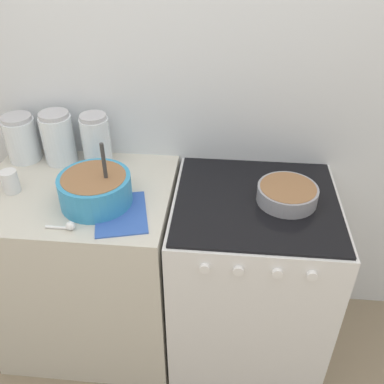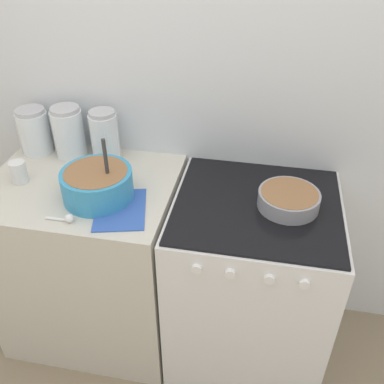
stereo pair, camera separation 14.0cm
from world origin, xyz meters
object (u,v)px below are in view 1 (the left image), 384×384
at_px(mixing_bowl, 95,188).
at_px(storage_jar_middle, 59,141).
at_px(baking_pan, 287,194).
at_px(tin_can, 10,181).
at_px(stove, 249,278).
at_px(storage_jar_left, 22,141).
at_px(storage_jar_right, 96,143).

xyz_separation_m(mixing_bowl, storage_jar_middle, (-0.26, 0.32, 0.03)).
xyz_separation_m(baking_pan, tin_can, (-1.18, -0.04, 0.01)).
xyz_separation_m(stove, mixing_bowl, (-0.67, -0.08, 0.54)).
bearing_deg(baking_pan, mixing_bowl, -173.84).
bearing_deg(storage_jar_left, storage_jar_right, -0.00).
height_order(storage_jar_left, storage_jar_middle, storage_jar_middle).
bearing_deg(storage_jar_left, stove, -12.11).
relative_size(stove, storage_jar_middle, 3.76).
relative_size(storage_jar_left, storage_jar_middle, 0.90).
height_order(stove, storage_jar_middle, storage_jar_middle).
relative_size(storage_jar_left, tin_can, 2.24).
bearing_deg(storage_jar_middle, storage_jar_left, 180.00).
bearing_deg(storage_jar_right, storage_jar_middle, 180.00).
relative_size(mixing_bowl, storage_jar_right, 1.21).
distance_m(storage_jar_middle, tin_can, 0.31).
height_order(stove, baking_pan, baking_pan).
distance_m(baking_pan, tin_can, 1.18).
relative_size(storage_jar_middle, storage_jar_right, 1.01).
distance_m(storage_jar_middle, storage_jar_right, 0.18).
bearing_deg(storage_jar_left, storage_jar_middle, -0.00).
xyz_separation_m(storage_jar_middle, storage_jar_right, (0.18, -0.00, -0.00)).
relative_size(stove, mixing_bowl, 3.15).
height_order(storage_jar_middle, storage_jar_right, storage_jar_middle).
bearing_deg(mixing_bowl, tin_can, 173.09).
bearing_deg(mixing_bowl, baking_pan, 6.16).
distance_m(baking_pan, storage_jar_right, 0.90).
xyz_separation_m(storage_jar_middle, tin_can, (-0.13, -0.27, -0.06)).
xyz_separation_m(storage_jar_left, storage_jar_right, (0.36, -0.00, 0.01)).
distance_m(storage_jar_left, storage_jar_right, 0.36).
height_order(stove, tin_can, tin_can).
xyz_separation_m(mixing_bowl, baking_pan, (0.79, 0.09, -0.04)).
bearing_deg(storage_jar_middle, tin_can, -114.88).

